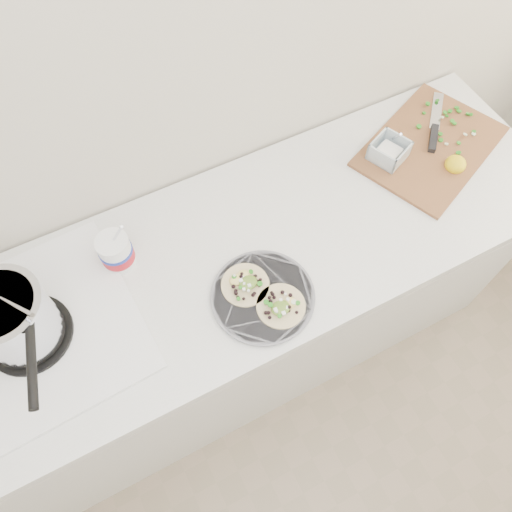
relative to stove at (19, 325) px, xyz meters
name	(u,v)px	position (x,y,z in m)	size (l,w,h in m)	color
counter	(203,326)	(0.46, -0.01, -0.54)	(2.44, 0.66, 0.90)	silver
stove	(19,325)	(0.00, 0.00, 0.00)	(0.59, 0.55, 0.27)	silver
taco_plate	(263,295)	(0.61, -0.18, -0.07)	(0.30, 0.30, 0.04)	slate
tub	(116,250)	(0.30, 0.11, -0.02)	(0.10, 0.10, 0.22)	white
cutboard	(427,144)	(1.36, 0.06, -0.07)	(0.58, 0.50, 0.08)	brown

